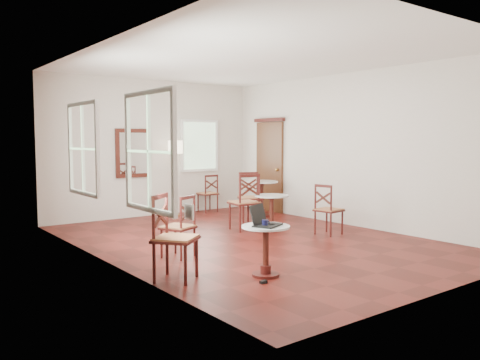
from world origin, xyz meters
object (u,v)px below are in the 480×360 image
(mouse, at_px, (271,225))
(navy_mug, at_px, (265,223))
(chair_back_a, at_px, (208,193))
(chair_near_a, at_px, (179,226))
(chair_mid_a, at_px, (245,202))
(chair_mid_b, at_px, (328,210))
(chair_back_b, at_px, (250,197))
(cafe_table_mid, at_px, (271,209))
(floor_lamp, at_px, (175,152))
(cafe_table_near, at_px, (266,245))
(cafe_table_back, at_px, (261,194))
(power_adapter, at_px, (263,282))
(laptop, at_px, (264,221))
(chair_near_b, at_px, (173,238))
(water_glass, at_px, (267,223))

(mouse, distance_m, navy_mug, 0.10)
(mouse, bearing_deg, chair_back_a, 73.02)
(chair_near_a, relative_size, navy_mug, 7.99)
(chair_back_a, bearing_deg, chair_mid_a, 73.28)
(chair_mid_b, bearing_deg, chair_back_b, -0.53)
(cafe_table_mid, xyz_separation_m, floor_lamp, (-0.51, 2.67, 1.00))
(cafe_table_near, height_order, cafe_table_back, cafe_table_back)
(cafe_table_back, height_order, power_adapter, cafe_table_back)
(laptop, xyz_separation_m, mouse, (0.05, -0.08, -0.04))
(chair_near_a, bearing_deg, floor_lamp, -143.84)
(chair_near_b, bearing_deg, chair_back_a, 13.83)
(chair_back_a, bearing_deg, laptop, 64.54)
(navy_mug, distance_m, power_adapter, 0.70)
(cafe_table_mid, relative_size, chair_mid_b, 0.74)
(floor_lamp, bearing_deg, chair_mid_a, -86.76)
(chair_mid_b, height_order, power_adapter, chair_mid_b)
(floor_lamp, distance_m, navy_mug, 5.34)
(chair_mid_a, height_order, chair_back_a, chair_mid_a)
(floor_lamp, bearing_deg, navy_mug, -107.95)
(cafe_table_mid, bearing_deg, chair_back_a, 81.90)
(chair_mid_a, xyz_separation_m, floor_lamp, (-0.13, 2.35, 0.89))
(cafe_table_mid, xyz_separation_m, cafe_table_back, (0.96, 1.46, 0.07))
(cafe_table_back, relative_size, laptop, 1.74)
(laptop, relative_size, mouse, 4.21)
(cafe_table_near, bearing_deg, chair_mid_b, 27.91)
(cafe_table_back, distance_m, navy_mug, 4.93)
(chair_near_b, distance_m, mouse, 1.20)
(chair_near_b, xyz_separation_m, water_glass, (0.94, -0.61, 0.16))
(cafe_table_mid, xyz_separation_m, chair_mid_b, (0.54, -0.91, 0.04))
(cafe_table_near, relative_size, cafe_table_mid, 0.95)
(power_adapter, bearing_deg, chair_mid_a, 55.95)
(cafe_table_near, distance_m, chair_mid_b, 2.95)
(mouse, height_order, navy_mug, navy_mug)
(chair_mid_a, bearing_deg, chair_near_b, 45.91)
(laptop, xyz_separation_m, power_adapter, (-0.20, -0.24, -0.68))
(floor_lamp, xyz_separation_m, mouse, (-1.53, -5.03, -0.76))
(chair_back_a, bearing_deg, power_adapter, 63.82)
(chair_back_b, bearing_deg, mouse, -99.28)
(chair_back_a, distance_m, chair_back_b, 1.65)
(cafe_table_back, xyz_separation_m, chair_mid_a, (-1.34, -1.14, 0.04))
(chair_back_b, bearing_deg, water_glass, -100.12)
(chair_near_a, bearing_deg, chair_back_b, -170.92)
(chair_near_a, distance_m, laptop, 1.54)
(power_adapter, bearing_deg, chair_near_a, 94.26)
(chair_near_b, height_order, mouse, chair_near_b)
(chair_mid_b, bearing_deg, cafe_table_back, -16.44)
(chair_mid_b, xyz_separation_m, laptop, (-2.63, -1.37, 0.25))
(chair_mid_b, xyz_separation_m, floor_lamp, (-1.05, 3.58, 0.97))
(cafe_table_mid, height_order, chair_mid_b, chair_mid_b)
(chair_mid_b, distance_m, mouse, 2.97)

